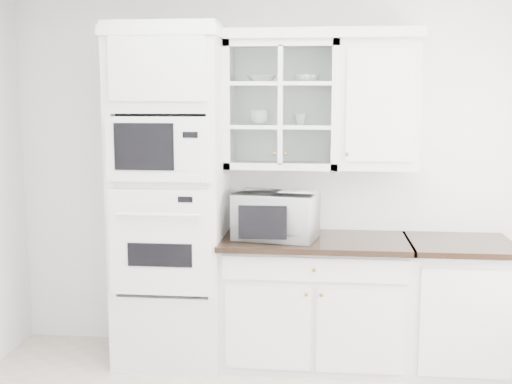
# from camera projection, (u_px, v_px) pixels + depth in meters

# --- Properties ---
(room_shell) EXTENTS (4.00, 3.50, 2.70)m
(room_shell) POSITION_uv_depth(u_px,v_px,m) (263.00, 121.00, 3.44)
(room_shell) COLOR white
(room_shell) RESTS_ON ground
(oven_column) EXTENTS (0.76, 0.68, 2.40)m
(oven_column) POSITION_uv_depth(u_px,v_px,m) (171.00, 197.00, 4.58)
(oven_column) COLOR silver
(oven_column) RESTS_ON ground
(base_cabinet_run) EXTENTS (1.32, 0.67, 0.92)m
(base_cabinet_run) POSITION_uv_depth(u_px,v_px,m) (314.00, 300.00, 4.61)
(base_cabinet_run) COLOR silver
(base_cabinet_run) RESTS_ON ground
(extra_base_cabinet) EXTENTS (0.72, 0.67, 0.92)m
(extra_base_cabinet) POSITION_uv_depth(u_px,v_px,m) (457.00, 304.00, 4.51)
(extra_base_cabinet) COLOR silver
(extra_base_cabinet) RESTS_ON ground
(upper_cabinet_glass) EXTENTS (0.80, 0.33, 0.90)m
(upper_cabinet_glass) POSITION_uv_depth(u_px,v_px,m) (282.00, 105.00, 4.57)
(upper_cabinet_glass) COLOR silver
(upper_cabinet_glass) RESTS_ON room_shell
(upper_cabinet_solid) EXTENTS (0.55, 0.33, 0.90)m
(upper_cabinet_solid) POSITION_uv_depth(u_px,v_px,m) (378.00, 105.00, 4.50)
(upper_cabinet_solid) COLOR silver
(upper_cabinet_solid) RESTS_ON room_shell
(crown_molding) EXTENTS (2.14, 0.38, 0.07)m
(crown_molding) POSITION_uv_depth(u_px,v_px,m) (267.00, 35.00, 4.48)
(crown_molding) COLOR white
(crown_molding) RESTS_ON room_shell
(countertop_microwave) EXTENTS (0.64, 0.56, 0.32)m
(countertop_microwave) POSITION_uv_depth(u_px,v_px,m) (277.00, 215.00, 4.53)
(countertop_microwave) COLOR white
(countertop_microwave) RESTS_ON base_cabinet_run
(bowl_a) EXTENTS (0.25, 0.25, 0.05)m
(bowl_a) POSITION_uv_depth(u_px,v_px,m) (261.00, 79.00, 4.55)
(bowl_a) COLOR white
(bowl_a) RESTS_ON upper_cabinet_glass
(bowl_b) EXTENTS (0.19, 0.19, 0.05)m
(bowl_b) POSITION_uv_depth(u_px,v_px,m) (307.00, 78.00, 4.54)
(bowl_b) COLOR white
(bowl_b) RESTS_ON upper_cabinet_glass
(cup_a) EXTENTS (0.14, 0.14, 0.11)m
(cup_a) POSITION_uv_depth(u_px,v_px,m) (259.00, 117.00, 4.58)
(cup_a) COLOR white
(cup_a) RESTS_ON upper_cabinet_glass
(cup_b) EXTENTS (0.10, 0.10, 0.08)m
(cup_b) POSITION_uv_depth(u_px,v_px,m) (300.00, 119.00, 4.57)
(cup_b) COLOR white
(cup_b) RESTS_ON upper_cabinet_glass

